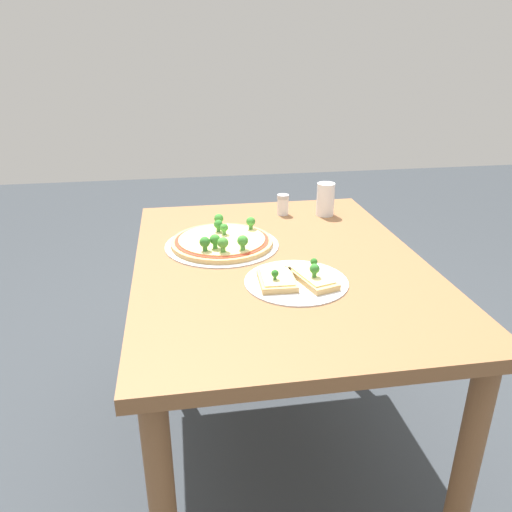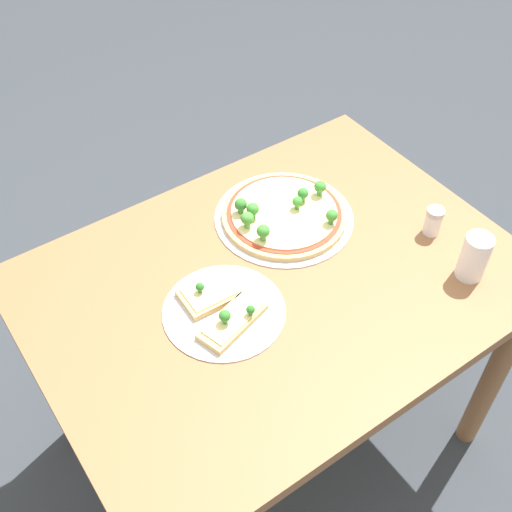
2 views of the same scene
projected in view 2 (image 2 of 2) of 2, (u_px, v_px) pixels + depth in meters
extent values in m
plane|color=#33383D|center=(271.00, 433.00, 2.04)|extent=(8.00, 8.00, 0.00)
cube|color=brown|center=(276.00, 283.00, 1.51)|extent=(1.13, 0.84, 0.04)
cylinder|color=brown|center=(496.00, 372.00, 1.78)|extent=(0.06, 0.06, 0.71)
cylinder|color=brown|center=(51.00, 370.00, 1.79)|extent=(0.06, 0.06, 0.71)
cylinder|color=brown|center=(332.00, 226.00, 2.18)|extent=(0.06, 0.06, 0.71)
cylinder|color=silver|center=(284.00, 217.00, 1.64)|extent=(0.36, 0.36, 0.00)
cylinder|color=tan|center=(284.00, 215.00, 1.63)|extent=(0.32, 0.32, 0.01)
cylinder|color=#B73823|center=(284.00, 213.00, 1.63)|extent=(0.29, 0.29, 0.00)
cylinder|color=#F4DB8E|center=(284.00, 212.00, 1.62)|extent=(0.27, 0.27, 0.00)
sphere|color=#3D8933|center=(297.00, 202.00, 1.61)|extent=(0.03, 0.03, 0.03)
cylinder|color=#488E3A|center=(297.00, 207.00, 1.63)|extent=(0.01, 0.01, 0.01)
sphere|color=#3D8933|center=(332.00, 215.00, 1.57)|extent=(0.03, 0.03, 0.03)
cylinder|color=#488E3A|center=(331.00, 221.00, 1.59)|extent=(0.01, 0.01, 0.01)
sphere|color=#3D8933|center=(263.00, 231.00, 1.53)|extent=(0.03, 0.03, 0.03)
cylinder|color=#488E3A|center=(263.00, 237.00, 1.55)|extent=(0.01, 0.01, 0.01)
sphere|color=#337A2D|center=(303.00, 193.00, 1.63)|extent=(0.03, 0.03, 0.03)
cylinder|color=#3F8136|center=(303.00, 199.00, 1.65)|extent=(0.01, 0.01, 0.01)
sphere|color=#337A2D|center=(241.00, 204.00, 1.60)|extent=(0.03, 0.03, 0.03)
cylinder|color=#3F8136|center=(241.00, 210.00, 1.61)|extent=(0.01, 0.01, 0.01)
sphere|color=#479338|center=(247.00, 218.00, 1.56)|extent=(0.03, 0.03, 0.03)
cylinder|color=#51973E|center=(247.00, 225.00, 1.58)|extent=(0.01, 0.01, 0.01)
sphere|color=#3D8933|center=(320.00, 187.00, 1.65)|extent=(0.03, 0.03, 0.03)
cylinder|color=#488E3A|center=(320.00, 193.00, 1.66)|extent=(0.01, 0.01, 0.01)
sphere|color=#3D8933|center=(253.00, 209.00, 1.59)|extent=(0.03, 0.03, 0.03)
cylinder|color=#488E3A|center=(253.00, 215.00, 1.60)|extent=(0.01, 0.01, 0.01)
cylinder|color=silver|center=(224.00, 311.00, 1.43)|extent=(0.28, 0.28, 0.00)
cube|color=tan|center=(232.00, 321.00, 1.40)|extent=(0.18, 0.11, 0.02)
cube|color=#F4DB8E|center=(232.00, 319.00, 1.39)|extent=(0.15, 0.10, 0.00)
sphere|color=#286B23|center=(251.00, 310.00, 1.38)|extent=(0.02, 0.02, 0.02)
cylinder|color=#37742D|center=(251.00, 313.00, 1.39)|extent=(0.01, 0.01, 0.01)
sphere|color=#337A2D|center=(225.00, 316.00, 1.36)|extent=(0.03, 0.03, 0.03)
cylinder|color=#3F8136|center=(225.00, 321.00, 1.38)|extent=(0.01, 0.01, 0.01)
cube|color=tan|center=(209.00, 294.00, 1.45)|extent=(0.13, 0.10, 0.02)
cube|color=#F4DB8E|center=(209.00, 292.00, 1.44)|extent=(0.11, 0.08, 0.00)
sphere|color=#286B23|center=(200.00, 287.00, 1.43)|extent=(0.02, 0.02, 0.02)
cylinder|color=#37742D|center=(200.00, 291.00, 1.44)|extent=(0.01, 0.01, 0.01)
cylinder|color=white|center=(474.00, 257.00, 1.46)|extent=(0.06, 0.06, 0.12)
cylinder|color=silver|center=(433.00, 223.00, 1.58)|extent=(0.04, 0.04, 0.06)
cylinder|color=#B2B2B7|center=(436.00, 212.00, 1.56)|extent=(0.04, 0.04, 0.01)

